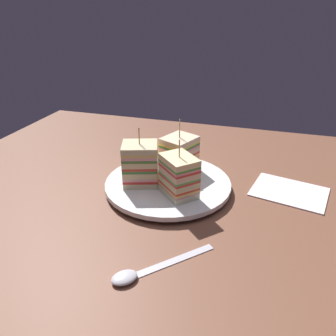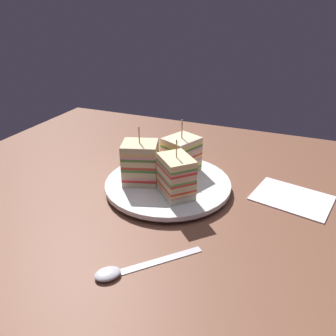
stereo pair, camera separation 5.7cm
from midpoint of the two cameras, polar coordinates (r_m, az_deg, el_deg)
The scene contains 8 objects.
ground_plane at distance 67.90cm, azimuth 2.40°, elevation -4.29°, with size 105.16×83.05×1.80cm, color brown.
plate at distance 66.92cm, azimuth 2.43°, elevation -2.87°, with size 25.33×25.33×1.72cm.
sandwich_wedge_0 at distance 64.65cm, azimuth -2.27°, elevation 0.85°, with size 8.22×7.55×11.69cm.
sandwich_wedge_1 at distance 60.28cm, azimuth 4.10°, elevation -1.53°, with size 8.36×8.34×11.10cm.
sandwich_wedge_2 at distance 69.19cm, azimuth 4.67°, elevation 2.24°, with size 7.94×8.48×11.48cm.
chip_pile at distance 66.34cm, azimuth 1.77°, elevation -1.67°, with size 7.60×6.70×1.88cm.
spoon at distance 48.52cm, azimuth -4.26°, elevation -17.27°, with size 12.83×13.01×1.00cm.
napkin at distance 69.38cm, azimuth 22.89°, elevation -4.78°, with size 14.08×10.62×0.50cm, color white.
Camera 2 is at (22.22, -53.90, 34.01)cm, focal length 35.24 mm.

